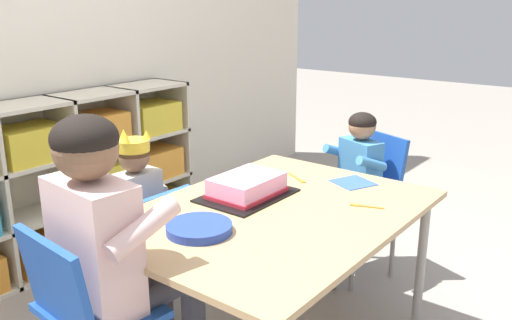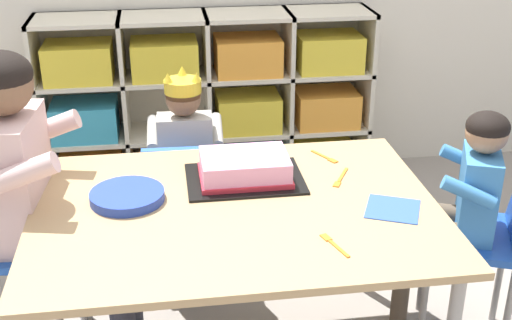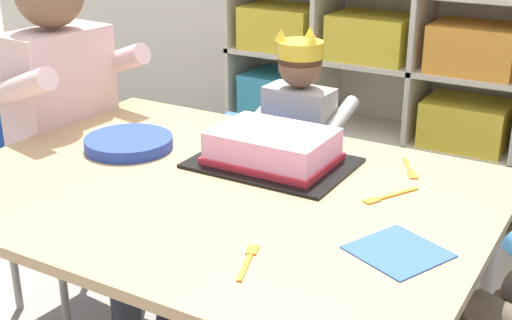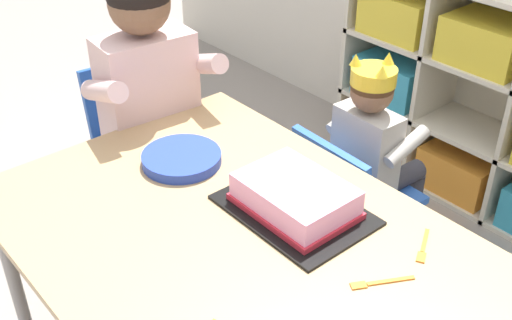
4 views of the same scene
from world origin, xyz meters
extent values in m
cube|color=beige|center=(0.00, 1.62, 1.32)|extent=(5.04, 0.10, 2.64)
cube|color=beige|center=(0.02, 1.55, 0.45)|extent=(1.62, 0.01, 0.89)
cube|color=beige|center=(0.02, 1.41, 0.45)|extent=(0.02, 0.30, 0.89)
cube|color=beige|center=(0.42, 1.41, 0.45)|extent=(0.02, 0.30, 0.89)
cube|color=beige|center=(0.82, 1.41, 0.45)|extent=(0.02, 0.30, 0.89)
cube|color=beige|center=(0.02, 1.41, 0.01)|extent=(1.62, 0.30, 0.02)
cube|color=beige|center=(0.02, 1.41, 0.30)|extent=(1.62, 0.30, 0.02)
cube|color=beige|center=(0.02, 1.41, 0.59)|extent=(1.62, 0.30, 0.02)
cube|color=beige|center=(0.02, 1.41, 0.88)|extent=(1.62, 0.30, 0.02)
cube|color=orange|center=(-0.18, 1.39, 0.11)|extent=(0.31, 0.24, 0.18)
cube|color=teal|center=(0.22, 1.39, 0.11)|extent=(0.31, 0.24, 0.18)
cube|color=yellow|center=(0.62, 1.39, 0.11)|extent=(0.31, 0.24, 0.18)
cube|color=yellow|center=(0.22, 1.39, 0.40)|extent=(0.31, 0.24, 0.18)
cube|color=orange|center=(0.62, 1.39, 0.40)|extent=(0.31, 0.24, 0.18)
cube|color=yellow|center=(-0.18, 1.39, 0.69)|extent=(0.31, 0.24, 0.18)
cube|color=orange|center=(0.22, 1.39, 0.69)|extent=(0.31, 0.24, 0.18)
cube|color=yellow|center=(0.62, 1.39, 0.69)|extent=(0.31, 0.24, 0.18)
cube|color=tan|center=(0.00, 0.00, 0.61)|extent=(1.21, 0.89, 0.02)
cylinder|color=#9E9993|center=(0.55, -0.38, 0.30)|extent=(0.04, 0.04, 0.60)
cylinder|color=#9E9993|center=(-0.55, 0.38, 0.30)|extent=(0.04, 0.04, 0.60)
cylinder|color=#9E9993|center=(0.55, 0.38, 0.30)|extent=(0.04, 0.04, 0.60)
cube|color=blue|center=(-0.12, 0.64, 0.37)|extent=(0.36, 0.31, 0.03)
cube|color=blue|center=(-0.13, 0.50, 0.50)|extent=(0.32, 0.07, 0.23)
cylinder|color=gray|center=(0.03, 0.75, 0.18)|extent=(0.02, 0.02, 0.36)
cylinder|color=gray|center=(-0.26, 0.77, 0.18)|extent=(0.02, 0.02, 0.36)
cylinder|color=gray|center=(0.02, 0.52, 0.18)|extent=(0.02, 0.02, 0.36)
cylinder|color=gray|center=(-0.27, 0.53, 0.18)|extent=(0.02, 0.02, 0.36)
cube|color=#B2ADA3|center=(-0.12, 0.65, 0.52)|extent=(0.21, 0.12, 0.29)
sphere|color=brown|center=(-0.12, 0.65, 0.74)|extent=(0.13, 0.13, 0.13)
ellipsoid|color=#472D19|center=(-0.12, 0.65, 0.76)|extent=(0.14, 0.14, 0.10)
cylinder|color=yellow|center=(-0.12, 0.65, 0.79)|extent=(0.14, 0.14, 0.05)
cone|color=yellow|center=(-0.12, 0.71, 0.83)|extent=(0.04, 0.04, 0.04)
cone|color=yellow|center=(-0.07, 0.62, 0.83)|extent=(0.04, 0.04, 0.04)
cone|color=yellow|center=(-0.17, 0.63, 0.83)|extent=(0.04, 0.04, 0.04)
cylinder|color=#33333D|center=(-0.05, 0.75, 0.41)|extent=(0.08, 0.21, 0.07)
cylinder|color=#33333D|center=(-0.18, 0.76, 0.41)|extent=(0.08, 0.21, 0.07)
cylinder|color=#33333D|center=(-0.05, 0.86, 0.19)|extent=(0.06, 0.06, 0.38)
cylinder|color=#33333D|center=(-0.17, 0.86, 0.19)|extent=(0.06, 0.06, 0.38)
cylinder|color=#B2ADA3|center=(0.01, 0.69, 0.59)|extent=(0.05, 0.17, 0.10)
cylinder|color=#B2ADA3|center=(-0.24, 0.70, 0.59)|extent=(0.05, 0.17, 0.10)
cube|color=#1E4CA8|center=(-0.66, 0.19, 0.45)|extent=(0.32, 0.39, 0.03)
cube|color=#1E4CA8|center=(-0.80, 0.20, 0.60)|extent=(0.09, 0.34, 0.28)
cube|color=beige|center=(-0.66, 0.19, 0.66)|extent=(0.18, 0.31, 0.42)
sphere|color=brown|center=(-0.66, 0.19, 0.97)|extent=(0.19, 0.19, 0.19)
ellipsoid|color=black|center=(-0.66, 0.19, 1.00)|extent=(0.19, 0.19, 0.14)
cylinder|color=#33333D|center=(-0.52, 0.09, 0.48)|extent=(0.31, 0.13, 0.10)
cylinder|color=#33333D|center=(-0.50, 0.27, 0.48)|extent=(0.31, 0.13, 0.10)
cylinder|color=#33333D|center=(-0.36, 0.26, 0.23)|extent=(0.08, 0.08, 0.45)
cylinder|color=beige|center=(-0.62, 0.02, 0.76)|extent=(0.25, 0.08, 0.14)
cylinder|color=beige|center=(-0.59, 0.36, 0.76)|extent=(0.25, 0.08, 0.14)
cube|color=#1E4CA8|center=(0.80, 0.05, 0.42)|extent=(0.42, 0.42, 0.03)
cube|color=#1E4CA8|center=(0.94, 0.00, 0.58)|extent=(0.17, 0.30, 0.30)
cylinder|color=gray|center=(0.72, 0.22, 0.20)|extent=(0.02, 0.02, 0.41)
cylinder|color=gray|center=(0.62, -0.02, 0.20)|extent=(0.02, 0.02, 0.41)
cylinder|color=gray|center=(0.97, 0.13, 0.20)|extent=(0.02, 0.02, 0.41)
cylinder|color=gray|center=(0.87, -0.12, 0.20)|extent=(0.02, 0.02, 0.41)
cube|color=#3D7FBC|center=(0.80, 0.05, 0.57)|extent=(0.18, 0.24, 0.29)
sphere|color=#997051|center=(0.80, 0.05, 0.79)|extent=(0.13, 0.13, 0.13)
ellipsoid|color=black|center=(0.80, 0.05, 0.81)|extent=(0.14, 0.14, 0.10)
cylinder|color=brown|center=(0.72, 0.15, 0.46)|extent=(0.22, 0.14, 0.07)
cylinder|color=brown|center=(0.68, 0.03, 0.46)|extent=(0.22, 0.14, 0.07)
cylinder|color=brown|center=(0.63, 0.19, 0.21)|extent=(0.06, 0.06, 0.43)
cylinder|color=brown|center=(0.58, 0.07, 0.21)|extent=(0.06, 0.06, 0.43)
cylinder|color=#3D7FBC|center=(0.80, 0.18, 0.64)|extent=(0.18, 0.11, 0.10)
cylinder|color=#3D7FBC|center=(0.71, -0.05, 0.64)|extent=(0.18, 0.11, 0.10)
cube|color=black|center=(0.05, 0.17, 0.62)|extent=(0.37, 0.27, 0.01)
cube|color=#EF9EC6|center=(0.05, 0.17, 0.67)|extent=(0.28, 0.20, 0.08)
cube|color=red|center=(0.05, 0.17, 0.64)|extent=(0.29, 0.21, 0.02)
cylinder|color=#233DA3|center=(-0.32, 0.08, 0.64)|extent=(0.23, 0.23, 0.03)
cube|color=#3356B7|center=(0.46, -0.09, 0.62)|extent=(0.20, 0.20, 0.00)
cube|color=orange|center=(0.34, 0.33, 0.62)|extent=(0.05, 0.08, 0.00)
cube|color=orange|center=(0.37, 0.27, 0.62)|extent=(0.03, 0.04, 0.00)
cube|color=orange|center=(0.25, -0.28, 0.62)|extent=(0.04, 0.09, 0.00)
cube|color=orange|center=(0.22, -0.22, 0.62)|extent=(0.03, 0.04, 0.00)
cube|color=orange|center=(0.37, 0.16, 0.62)|extent=(0.06, 0.10, 0.00)
cube|color=orange|center=(0.34, 0.09, 0.62)|extent=(0.03, 0.04, 0.00)
camera|label=1|loc=(-1.53, -1.09, 1.38)|focal=37.67mm
camera|label=2|loc=(-0.20, -1.77, 1.59)|focal=47.45mm
camera|label=3|loc=(0.80, -1.20, 1.26)|focal=48.94mm
camera|label=4|loc=(0.95, -0.72, 1.58)|focal=43.85mm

